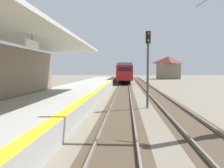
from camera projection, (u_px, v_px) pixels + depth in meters
The scene contains 6 objects.
station_platform at pixel (50, 105), 13.57m from camera, with size 5.00×80.00×0.91m.
track_pair_nearest_platform at pixel (122, 102), 17.29m from camera, with size 2.34×120.00×0.16m.
track_pair_middle at pixel (166, 103), 17.06m from camera, with size 2.34×120.00×0.16m.
approaching_train at pixel (125, 72), 45.91m from camera, with size 2.93×19.60×4.76m.
rail_signal_post at pixel (148, 61), 14.78m from camera, with size 0.32×0.34×5.20m.
distant_trackside_house at pixel (168, 67), 61.85m from camera, with size 6.60×5.28×6.40m.
Camera 1 is at (2.24, 2.83, 2.63)m, focal length 35.10 mm.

